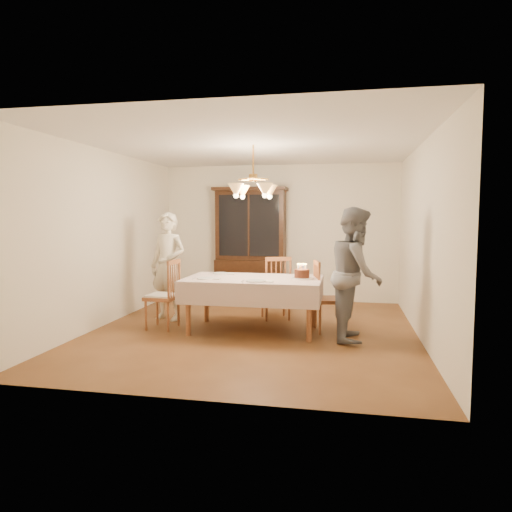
% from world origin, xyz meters
% --- Properties ---
extents(ground, '(5.00, 5.00, 0.00)m').
position_xyz_m(ground, '(0.00, 0.00, 0.00)').
color(ground, brown).
rests_on(ground, ground).
extents(room_shell, '(5.00, 5.00, 5.00)m').
position_xyz_m(room_shell, '(0.00, 0.00, 1.58)').
color(room_shell, white).
rests_on(room_shell, ground).
extents(dining_table, '(1.90, 1.10, 0.76)m').
position_xyz_m(dining_table, '(0.00, 0.00, 0.68)').
color(dining_table, brown).
rests_on(dining_table, ground).
extents(china_hutch, '(1.38, 0.54, 2.16)m').
position_xyz_m(china_hutch, '(-0.51, 2.25, 1.04)').
color(china_hutch, black).
rests_on(china_hutch, ground).
extents(chair_far_side, '(0.56, 0.55, 1.00)m').
position_xyz_m(chair_far_side, '(0.20, 0.82, 0.44)').
color(chair_far_side, brown).
rests_on(chair_far_side, ground).
extents(chair_left_end, '(0.44, 0.46, 1.00)m').
position_xyz_m(chair_left_end, '(-1.32, -0.10, 0.45)').
color(chair_left_end, brown).
rests_on(chair_left_end, ground).
extents(chair_right_end, '(0.51, 0.53, 1.00)m').
position_xyz_m(chair_right_end, '(1.05, 0.18, 0.44)').
color(chair_right_end, brown).
rests_on(chair_right_end, ground).
extents(elderly_woman, '(0.70, 0.55, 1.68)m').
position_xyz_m(elderly_woman, '(-1.45, 0.46, 0.84)').
color(elderly_woman, '#F4EACE').
rests_on(elderly_woman, ground).
extents(adult_in_grey, '(0.69, 0.87, 1.74)m').
position_xyz_m(adult_in_grey, '(1.41, -0.17, 0.87)').
color(adult_in_grey, slate).
rests_on(adult_in_grey, ground).
extents(birthday_cake, '(0.30, 0.30, 0.21)m').
position_xyz_m(birthday_cake, '(0.68, 0.06, 0.82)').
color(birthday_cake, white).
rests_on(birthday_cake, dining_table).
extents(place_setting_near_left, '(0.38, 0.23, 0.02)m').
position_xyz_m(place_setting_near_left, '(-0.62, -0.23, 0.77)').
color(place_setting_near_left, white).
rests_on(place_setting_near_left, dining_table).
extents(place_setting_near_right, '(0.42, 0.27, 0.02)m').
position_xyz_m(place_setting_near_right, '(0.12, -0.35, 0.77)').
color(place_setting_near_right, white).
rests_on(place_setting_near_right, dining_table).
extents(place_setting_far_left, '(0.39, 0.24, 0.02)m').
position_xyz_m(place_setting_far_left, '(-0.56, 0.35, 0.77)').
color(place_setting_far_left, white).
rests_on(place_setting_far_left, dining_table).
extents(chandelier, '(0.62, 0.62, 0.73)m').
position_xyz_m(chandelier, '(-0.00, -0.00, 1.98)').
color(chandelier, '#BF8C3F').
rests_on(chandelier, ground).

